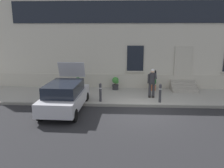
{
  "coord_description": "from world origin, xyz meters",
  "views": [
    {
      "loc": [
        -0.99,
        -10.76,
        4.0
      ],
      "look_at": [
        -1.63,
        1.6,
        1.1
      ],
      "focal_mm": 36.38,
      "sensor_mm": 36.0,
      "label": 1
    }
  ],
  "objects": [
    {
      "name": "entrance_stoop",
      "position": [
        2.99,
        4.12,
        0.39
      ],
      "size": [
        1.63,
        1.28,
        0.64
      ],
      "color": "#9E998E",
      "rests_on": "sidewalk"
    },
    {
      "name": "curb_edge",
      "position": [
        0.0,
        0.94,
        0.07
      ],
      "size": [
        24.0,
        0.12,
        0.15
      ],
      "primitive_type": "cube",
      "color": "gray",
      "rests_on": "ground"
    },
    {
      "name": "planter_olive",
      "position": [
        -4.0,
        3.8,
        0.61
      ],
      "size": [
        0.44,
        0.44,
        0.86
      ],
      "color": "#606B38",
      "rests_on": "sidewalk"
    },
    {
      "name": "sidewalk",
      "position": [
        0.0,
        2.8,
        0.07
      ],
      "size": [
        24.0,
        3.6,
        0.15
      ],
      "primitive_type": "cube",
      "color": "#99968E",
      "rests_on": "ground"
    },
    {
      "name": "ground_plane",
      "position": [
        0.0,
        0.0,
        0.0
      ],
      "size": [
        80.0,
        80.0,
        0.0
      ],
      "primitive_type": "plane",
      "color": "#232326"
    },
    {
      "name": "bollard_far_left",
      "position": [
        -2.26,
        1.35,
        0.71
      ],
      "size": [
        0.15,
        0.15,
        1.04
      ],
      "color": "#333338",
      "rests_on": "sidewalk"
    },
    {
      "name": "person_on_phone",
      "position": [
        0.67,
        2.22,
        1.15
      ],
      "size": [
        0.51,
        0.5,
        1.74
      ],
      "rotation": [
        0.0,
        0.0,
        -0.21
      ],
      "color": "#2D2D33",
      "rests_on": "sidewalk"
    },
    {
      "name": "planter_charcoal",
      "position": [
        -1.52,
        4.02,
        0.61
      ],
      "size": [
        0.44,
        0.44,
        0.86
      ],
      "color": "#2D2D30",
      "rests_on": "sidewalk"
    },
    {
      "name": "planter_terracotta",
      "position": [
        0.96,
        3.97,
        0.61
      ],
      "size": [
        0.44,
        0.44,
        0.86
      ],
      "color": "#B25B38",
      "rests_on": "sidewalk"
    },
    {
      "name": "bollard_near_person",
      "position": [
        1.03,
        1.35,
        0.71
      ],
      "size": [
        0.15,
        0.15,
        1.04
      ],
      "color": "#333338",
      "rests_on": "sidewalk"
    },
    {
      "name": "hatchback_car_silver",
      "position": [
        -3.94,
        0.14,
        0.8
      ],
      "size": [
        1.89,
        4.11,
        2.34
      ],
      "color": "#B7B7BF",
      "rests_on": "ground"
    },
    {
      "name": "building_facade",
      "position": [
        0.01,
        5.29,
        3.73
      ],
      "size": [
        24.0,
        1.52,
        7.5
      ],
      "color": "beige",
      "rests_on": "ground"
    }
  ]
}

